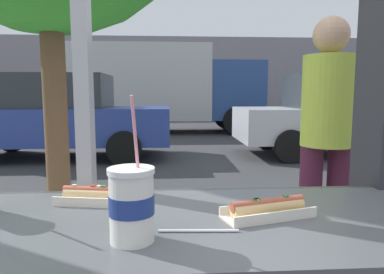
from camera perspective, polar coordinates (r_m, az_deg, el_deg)
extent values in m
plane|color=#38383A|center=(9.25, -5.53, -1.23)|extent=(60.00, 60.00, 0.00)
cube|color=#B2ADA3|center=(3.03, -9.24, -17.33)|extent=(16.00, 2.80, 0.15)
cube|color=#35373A|center=(1.26, -16.84, -8.77)|extent=(2.03, 0.02, 0.02)
cube|color=gray|center=(19.51, -4.71, 9.34)|extent=(28.00, 1.20, 4.23)
cylinder|color=silver|center=(0.81, -9.60, -11.03)|extent=(0.10, 0.10, 0.15)
cylinder|color=navy|center=(0.81, -9.61, -10.52)|extent=(0.10, 0.10, 0.04)
cylinder|color=black|center=(0.79, -9.71, -6.02)|extent=(0.09, 0.09, 0.01)
cylinder|color=white|center=(0.79, -9.72, -5.31)|extent=(0.10, 0.10, 0.01)
cylinder|color=pink|center=(0.77, -8.98, -0.75)|extent=(0.02, 0.04, 0.20)
cube|color=beige|center=(1.12, -14.55, -10.01)|extent=(0.26, 0.13, 0.01)
cube|color=beige|center=(1.08, -15.41, -10.10)|extent=(0.25, 0.05, 0.03)
cube|color=beige|center=(1.15, -13.78, -8.89)|extent=(0.25, 0.05, 0.03)
cylinder|color=#DBB77A|center=(1.11, -14.59, -8.88)|extent=(0.22, 0.08, 0.04)
cylinder|color=#9E4733|center=(1.11, -14.61, -8.28)|extent=(0.22, 0.07, 0.03)
cube|color=red|center=(1.11, -15.53, -7.62)|extent=(0.01, 0.01, 0.01)
cube|color=beige|center=(1.11, -14.64, -7.68)|extent=(0.02, 0.01, 0.01)
cube|color=#337A2D|center=(1.10, -13.88, -7.73)|extent=(0.01, 0.01, 0.01)
cube|color=beige|center=(1.14, -18.49, -7.41)|extent=(0.01, 0.01, 0.01)
cube|color=beige|center=(0.99, 11.97, -12.22)|extent=(0.26, 0.15, 0.01)
cube|color=beige|center=(0.95, 13.36, -12.34)|extent=(0.23, 0.07, 0.03)
cube|color=beige|center=(1.02, 10.71, -10.94)|extent=(0.23, 0.07, 0.03)
cylinder|color=tan|center=(0.98, 12.01, -10.95)|extent=(0.21, 0.10, 0.04)
cylinder|color=#9E4733|center=(0.98, 12.02, -10.28)|extent=(0.21, 0.08, 0.03)
cube|color=#337A2D|center=(0.95, 10.00, -9.91)|extent=(0.01, 0.01, 0.01)
cube|color=red|center=(0.96, 10.29, -9.87)|extent=(0.01, 0.01, 0.01)
cube|color=#337A2D|center=(0.96, 10.51, -9.84)|extent=(0.01, 0.01, 0.01)
cube|color=beige|center=(0.96, 10.21, -9.88)|extent=(0.01, 0.01, 0.01)
cube|color=#337A2D|center=(1.00, 14.73, -9.20)|extent=(0.02, 0.01, 0.01)
cylinder|color=white|center=(0.87, 1.02, -14.73)|extent=(0.19, 0.02, 0.01)
cube|color=#283D93|center=(7.74, -20.13, 1.80)|extent=(4.40, 1.75, 0.71)
cube|color=#282D33|center=(7.77, -21.67, 6.84)|extent=(2.29, 1.54, 0.66)
cylinder|color=black|center=(8.38, -9.35, 0.05)|extent=(0.64, 0.18, 0.64)
cylinder|color=black|center=(6.65, -10.78, -1.77)|extent=(0.64, 0.18, 0.64)
cylinder|color=black|center=(9.06, -26.78, -0.09)|extent=(0.64, 0.18, 0.64)
cube|color=#BCBCC1|center=(8.28, 22.39, 1.94)|extent=(4.32, 1.71, 0.69)
cube|color=#282D33|center=(8.29, 23.18, 6.78)|extent=(2.25, 1.50, 0.72)
cylinder|color=black|center=(9.70, 27.18, 0.31)|extent=(0.64, 0.18, 0.64)
cylinder|color=black|center=(8.63, 11.76, 0.21)|extent=(0.64, 0.18, 0.64)
cylinder|color=black|center=(7.02, 15.49, -1.45)|extent=(0.64, 0.18, 0.64)
cube|color=beige|center=(12.19, -9.42, 8.49)|extent=(5.06, 2.20, 2.41)
cube|color=navy|center=(12.32, 6.34, 7.34)|extent=(1.90, 2.10, 1.90)
cylinder|color=black|center=(13.38, 5.50, 3.26)|extent=(0.90, 0.24, 0.90)
cylinder|color=black|center=(11.32, 7.21, 2.55)|extent=(0.90, 0.24, 0.90)
cylinder|color=black|center=(13.42, -12.77, 3.13)|extent=(0.90, 0.24, 0.90)
cylinder|color=black|center=(11.26, -14.49, 2.36)|extent=(0.90, 0.24, 0.90)
cylinder|color=#471A30|center=(2.46, 18.24, -11.10)|extent=(0.14, 0.14, 0.84)
cylinder|color=#471A30|center=(2.53, 22.09, -10.75)|extent=(0.14, 0.14, 0.84)
cylinder|color=#ABC140|center=(2.38, 20.91, 5.37)|extent=(0.32, 0.32, 0.56)
sphere|color=tan|center=(2.40, 21.34, 14.95)|extent=(0.22, 0.22, 0.22)
cylinder|color=brown|center=(3.52, -21.00, 5.34)|extent=(0.21, 0.21, 2.19)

